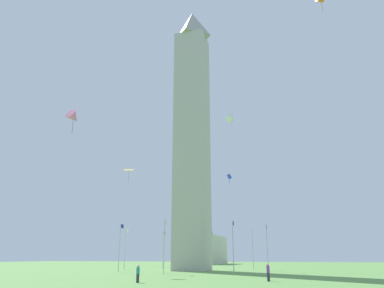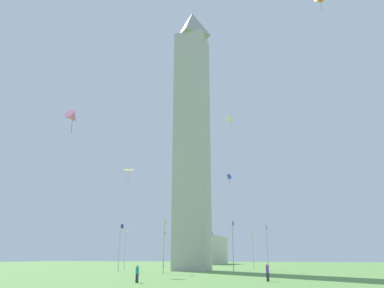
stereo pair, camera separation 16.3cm
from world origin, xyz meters
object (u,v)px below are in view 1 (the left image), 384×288
Objects in this scene: kite_white_delta at (232,118)px; flagpole_e at (125,247)px; flagpole_ne at (163,248)px; distant_building at (202,250)px; kite_blue_box at (229,177)px; person_purple_shirt at (268,272)px; flagpole_nw at (253,247)px; flagpole_s at (164,243)px; flagpole_se at (120,245)px; flagpole_sw at (233,244)px; flagpole_w at (267,245)px; kite_yellow_diamond at (129,170)px; flagpole_n at (211,248)px; person_teal_shirt at (138,274)px; kite_pink_delta at (74,117)px; obelisk_monument at (192,128)px.

flagpole_e is at bearing 55.81° from kite_white_delta.
distant_building reaches higher than flagpole_ne.
flagpole_ne is 26.11m from kite_blue_box.
flagpole_ne is at bearing 2.50° from person_purple_shirt.
person_purple_shirt is at bearing -169.01° from flagpole_nw.
distant_building is (53.85, 26.15, 0.47)m from flagpole_nw.
distant_building is (76.96, 16.58, 0.47)m from flagpole_s.
kite_white_delta is (-7.41, -21.04, 17.33)m from flagpole_se.
flagpole_sw is 1.00× the size of flagpole_nw.
flagpole_sw is 10.36m from flagpole_w.
flagpole_sw is (3.97, -9.57, 0.00)m from flagpole_s.
kite_blue_box reaches higher than distant_building.
kite_yellow_diamond is at bearing 130.95° from flagpole_w.
flagpole_n is 45.89m from person_teal_shirt.
flagpole_e is 25.02m from flagpole_nw.
kite_pink_delta is at bearing -167.73° from flagpole_ne.
flagpole_n is 1.00× the size of flagpole_w.
flagpole_e is at bearing 22.50° from flagpole_se.
flagpole_n and flagpole_e have the same top height.
kite_blue_box is (20.50, 8.04, 14.59)m from person_purple_shirt.
person_purple_shirt is (-12.60, -16.51, -3.41)m from flagpole_s.
kite_white_delta is at bearing -25.16° from kite_pink_delta.
flagpole_n is at bearing -45.00° from flagpole_e.
flagpole_se is 3.36× the size of kite_pink_delta.
kite_yellow_diamond reaches higher than person_purple_shirt.
distant_building is at bearing -13.36° from person_purple_shirt.
person_teal_shirt is at bearing 82.80° from person_purple_shirt.
kite_white_delta is at bearing -165.69° from flagpole_sw.
kite_pink_delta is at bearing 96.53° from person_purple_shirt.
flagpole_se is 2.79× the size of kite_white_delta.
flagpole_e is 1.00× the size of flagpole_w.
distant_building reaches higher than flagpole_sw.
flagpole_ne is 10.36m from flagpole_e.
flagpole_n is at bearing -161.62° from distant_building.
flagpole_w is 4.42× the size of person_purple_shirt.
flagpole_n is 36.93m from kite_white_delta.
flagpole_se is 28.25m from kite_white_delta.
person_teal_shirt is at bearing -167.39° from distant_building.
flagpole_s is 12.36m from kite_yellow_diamond.
flagpole_se is 33.16m from kite_pink_delta.
kite_pink_delta is 0.10× the size of distant_building.
person_purple_shirt is at bearing -53.70° from person_teal_shirt.
kite_white_delta is (-11.35, -2.99, 6.15)m from kite_blue_box.
flagpole_n reaches higher than person_teal_shirt.
obelisk_monument reaches higher than flagpole_ne.
kite_blue_box is at bearing -104.36° from flagpole_e.
kite_white_delta is at bearing -92.77° from kite_yellow_diamond.
flagpole_e is (-9.57, 3.97, 0.00)m from flagpole_ne.
flagpole_n is 1.00× the size of flagpole_ne.
kite_pink_delta reaches higher than person_teal_shirt.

